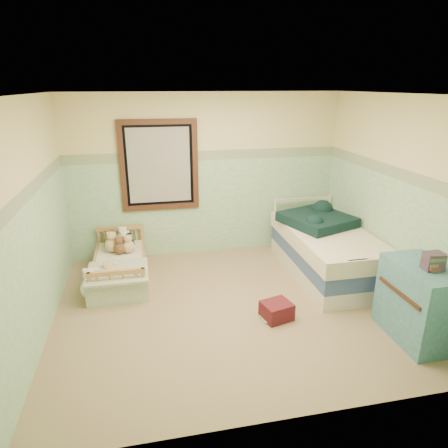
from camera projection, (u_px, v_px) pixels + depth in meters
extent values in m
cube|color=#8E7655|center=(230.00, 307.00, 4.91)|extent=(4.20, 3.60, 0.02)
cube|color=white|center=(232.00, 93.00, 4.07)|extent=(4.20, 3.60, 0.02)
cube|color=beige|center=(205.00, 176.00, 6.15)|extent=(4.20, 0.04, 2.50)
cube|color=beige|center=(286.00, 284.00, 2.83)|extent=(4.20, 0.04, 2.50)
cube|color=beige|center=(32.00, 223.00, 4.09)|extent=(0.04, 3.60, 2.50)
cube|color=beige|center=(397.00, 200.00, 4.89)|extent=(0.04, 3.60, 2.50)
cube|color=#70AE81|center=(206.00, 207.00, 6.30)|extent=(4.20, 0.01, 1.50)
cube|color=#3D6D42|center=(205.00, 155.00, 6.03)|extent=(4.20, 0.01, 0.15)
cube|color=#3E1D15|center=(159.00, 166.00, 5.91)|extent=(1.16, 0.06, 1.36)
cube|color=beige|center=(159.00, 166.00, 5.92)|extent=(0.92, 0.01, 1.12)
cube|color=#AC7339|center=(120.00, 273.00, 5.58)|extent=(0.71, 1.41, 0.18)
cube|color=silver|center=(119.00, 263.00, 5.53)|extent=(0.65, 1.35, 0.12)
cube|color=#5C8FB2|center=(118.00, 272.00, 5.10)|extent=(0.77, 0.71, 0.03)
sphere|color=brown|center=(110.00, 241.00, 5.92)|extent=(0.18, 0.18, 0.18)
sphere|color=silver|center=(123.00, 239.00, 5.95)|extent=(0.20, 0.20, 0.20)
sphere|color=tan|center=(112.00, 245.00, 5.72)|extent=(0.21, 0.21, 0.21)
sphere|color=black|center=(128.00, 245.00, 5.77)|extent=(0.19, 0.19, 0.19)
sphere|color=white|center=(92.00, 288.00, 5.05)|extent=(0.29, 0.29, 0.29)
sphere|color=tan|center=(111.00, 281.00, 5.27)|extent=(0.26, 0.26, 0.26)
cube|color=silver|center=(325.00, 266.00, 5.73)|extent=(0.99, 1.98, 0.22)
cube|color=#2E4188|center=(327.00, 252.00, 5.66)|extent=(0.99, 1.98, 0.22)
cube|color=beige|center=(328.00, 238.00, 5.59)|extent=(1.03, 2.02, 0.22)
cube|color=black|center=(317.00, 219.00, 5.80)|extent=(1.09, 1.12, 0.14)
cube|color=#3A6271|center=(420.00, 302.00, 4.19)|extent=(0.53, 0.84, 0.84)
cube|color=#49222A|center=(433.00, 261.00, 3.95)|extent=(0.20, 0.16, 0.18)
cube|color=maroon|center=(277.00, 311.00, 4.63)|extent=(0.39, 0.36, 0.20)
cube|color=gold|center=(272.00, 317.00, 4.66)|extent=(0.30, 0.25, 0.03)
sphere|color=brown|center=(120.00, 248.00, 5.66)|extent=(0.18, 0.18, 0.18)
sphere|color=silver|center=(113.00, 245.00, 5.78)|extent=(0.17, 0.17, 0.17)
sphere|color=tan|center=(128.00, 247.00, 5.70)|extent=(0.18, 0.18, 0.18)
sphere|color=white|center=(126.00, 244.00, 5.78)|extent=(0.20, 0.20, 0.20)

